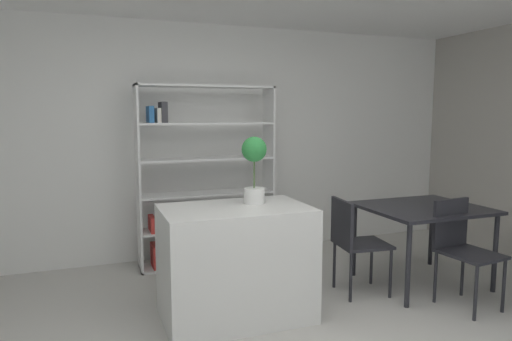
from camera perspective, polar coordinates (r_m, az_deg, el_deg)
back_partition at (r=5.25m, az=-7.42°, el=3.58°), size 6.74×0.06×2.63m
kitchen_island at (r=3.71m, az=-2.57°, el=-11.45°), size 1.16×0.73×0.90m
potted_plant_on_island at (r=3.69m, az=-0.23°, el=0.90°), size 0.21×0.21×0.55m
open_bookshelf at (r=4.92m, az=-7.30°, el=-1.28°), size 1.46×0.33×1.93m
dining_table at (r=4.64m, az=20.15°, el=-5.13°), size 1.09×0.95×0.76m
dining_chair_near at (r=4.31m, az=24.28°, el=-8.25°), size 0.45×0.50×0.90m
dining_chair_island_side at (r=4.24m, az=12.06°, el=-8.20°), size 0.49×0.46×0.87m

